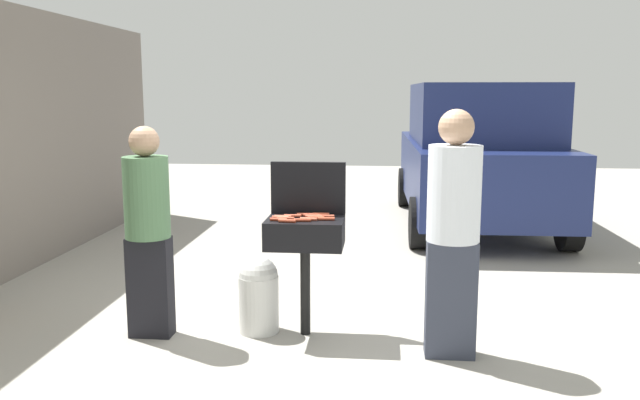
% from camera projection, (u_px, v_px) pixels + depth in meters
% --- Properties ---
extents(ground_plane, '(24.00, 24.00, 0.00)m').
position_uv_depth(ground_plane, '(316.00, 326.00, 5.38)').
color(ground_plane, '#9E998E').
extents(bbq_grill, '(0.60, 0.44, 0.93)m').
position_uv_depth(bbq_grill, '(305.00, 237.00, 5.09)').
color(bbq_grill, black).
rests_on(bbq_grill, ground).
extents(grill_lid_open, '(0.60, 0.05, 0.42)m').
position_uv_depth(grill_lid_open, '(308.00, 188.00, 5.25)').
color(grill_lid_open, black).
rests_on(grill_lid_open, bbq_grill).
extents(hot_dog_0, '(0.13, 0.04, 0.03)m').
position_uv_depth(hot_dog_0, '(326.00, 219.00, 5.00)').
color(hot_dog_0, '#AD4228').
rests_on(hot_dog_0, bbq_grill).
extents(hot_dog_1, '(0.13, 0.03, 0.03)m').
position_uv_depth(hot_dog_1, '(312.00, 215.00, 5.15)').
color(hot_dog_1, '#B74C33').
rests_on(hot_dog_1, bbq_grill).
extents(hot_dog_2, '(0.13, 0.03, 0.03)m').
position_uv_depth(hot_dog_2, '(316.00, 218.00, 5.05)').
color(hot_dog_2, '#AD4228').
rests_on(hot_dog_2, bbq_grill).
extents(hot_dog_3, '(0.13, 0.04, 0.03)m').
position_uv_depth(hot_dog_3, '(305.00, 214.00, 5.18)').
color(hot_dog_3, '#B74C33').
rests_on(hot_dog_3, bbq_grill).
extents(hot_dog_4, '(0.13, 0.04, 0.03)m').
position_uv_depth(hot_dog_4, '(280.00, 217.00, 5.05)').
color(hot_dog_4, '#C6593D').
rests_on(hot_dog_4, bbq_grill).
extents(hot_dog_5, '(0.13, 0.04, 0.03)m').
position_uv_depth(hot_dog_5, '(309.00, 219.00, 4.99)').
color(hot_dog_5, '#C6593D').
rests_on(hot_dog_5, bbq_grill).
extents(hot_dog_6, '(0.13, 0.03, 0.03)m').
position_uv_depth(hot_dog_6, '(286.00, 218.00, 5.02)').
color(hot_dog_6, '#B74C33').
rests_on(hot_dog_6, bbq_grill).
extents(hot_dog_7, '(0.13, 0.03, 0.03)m').
position_uv_depth(hot_dog_7, '(326.00, 216.00, 5.11)').
color(hot_dog_7, '#B74C33').
rests_on(hot_dog_7, bbq_grill).
extents(hot_dog_8, '(0.13, 0.04, 0.03)m').
position_uv_depth(hot_dog_8, '(279.00, 220.00, 4.97)').
color(hot_dog_8, '#AD4228').
rests_on(hot_dog_8, bbq_grill).
extents(hot_dog_9, '(0.13, 0.04, 0.03)m').
position_uv_depth(hot_dog_9, '(302.00, 220.00, 4.95)').
color(hot_dog_9, '#AD4228').
rests_on(hot_dog_9, bbq_grill).
extents(hot_dog_10, '(0.13, 0.04, 0.03)m').
position_uv_depth(hot_dog_10, '(313.00, 217.00, 5.08)').
color(hot_dog_10, '#B74C33').
rests_on(hot_dog_10, bbq_grill).
extents(hot_dog_11, '(0.13, 0.03, 0.03)m').
position_uv_depth(hot_dog_11, '(321.00, 214.00, 5.19)').
color(hot_dog_11, '#AD4228').
rests_on(hot_dog_11, bbq_grill).
extents(hot_dog_12, '(0.13, 0.04, 0.03)m').
position_uv_depth(hot_dog_12, '(293.00, 216.00, 5.12)').
color(hot_dog_12, '#B74C33').
rests_on(hot_dog_12, bbq_grill).
extents(hot_dog_13, '(0.13, 0.03, 0.03)m').
position_uv_depth(hot_dog_13, '(283.00, 217.00, 5.09)').
color(hot_dog_13, '#C6593D').
rests_on(hot_dog_13, bbq_grill).
extents(hot_dog_14, '(0.13, 0.04, 0.03)m').
position_uv_depth(hot_dog_14, '(287.00, 221.00, 4.92)').
color(hot_dog_14, '#AD4228').
rests_on(hot_dog_14, bbq_grill).
extents(propane_tank, '(0.32, 0.32, 0.62)m').
position_uv_depth(propane_tank, '(259.00, 293.00, 5.22)').
color(propane_tank, silver).
rests_on(propane_tank, ground).
extents(person_left, '(0.35, 0.35, 1.65)m').
position_uv_depth(person_left, '(148.00, 224.00, 5.04)').
color(person_left, black).
rests_on(person_left, ground).
extents(person_right, '(0.38, 0.38, 1.79)m').
position_uv_depth(person_right, '(453.00, 225.00, 4.63)').
color(person_right, '#333847').
rests_on(person_right, ground).
extents(parked_minivan, '(2.10, 4.44, 2.02)m').
position_uv_depth(parked_minivan, '(476.00, 155.00, 9.31)').
color(parked_minivan, navy).
rests_on(parked_minivan, ground).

